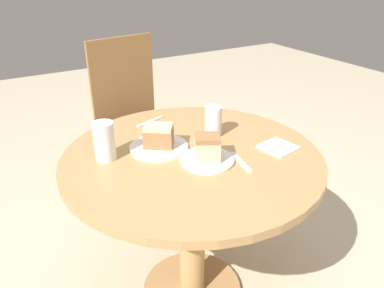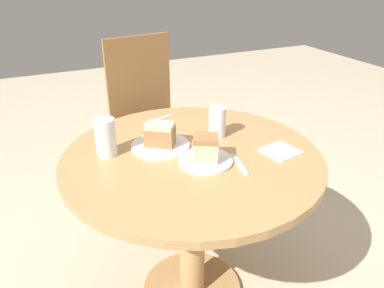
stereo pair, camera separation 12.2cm
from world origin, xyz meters
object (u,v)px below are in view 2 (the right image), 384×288
Objects in this scene: plate_near at (205,161)px; cake_slice_far at (160,134)px; glass_water at (217,124)px; chair at (151,119)px; glass_lemonade at (106,139)px; cake_slice_near at (206,148)px; plate_far at (161,146)px.

cake_slice_far is (-0.10, 0.18, 0.05)m from plate_near.
glass_water is (0.24, -0.00, 0.00)m from cake_slice_far.
cake_slice_far reaches higher than plate_near.
plate_near is 1.59× the size of glass_water.
chair is 0.82m from cake_slice_far.
glass_lemonade reaches higher than cake_slice_far.
plate_near is 0.05m from cake_slice_near.
plate_near is 1.69× the size of cake_slice_near.
glass_lemonade is (-0.30, 0.20, 0.06)m from plate_near.
chair is at bearing 83.41° from plate_near.
plate_near and plate_far have the same top height.
chair reaches higher than plate_far.
cake_slice_near is 0.22m from glass_water.
plate_far is at bearing 120.19° from cake_slice_near.
plate_near is at bearing -33.67° from glass_lemonade.
plate_near is 1.38× the size of glass_lemonade.
glass_water is at bearing -1.02° from plate_far.
cake_slice_near is 0.94× the size of glass_water.
chair is 7.41× the size of cake_slice_far.
cake_slice_far is at bearing -113.75° from chair.
cake_slice_near is (0.10, -0.18, 0.05)m from plate_far.
cake_slice_near is 0.37m from glass_lemonade.
glass_water is (0.14, 0.17, 0.05)m from plate_near.
cake_slice_far is at bearing -6.87° from glass_lemonade.
plate_far is at bearing 120.19° from plate_near.
chair reaches higher than cake_slice_far.
cake_slice_far reaches higher than plate_far.
chair is 8.35× the size of cake_slice_near.
plate_far is 0.05m from cake_slice_far.
cake_slice_far is at bearing 120.19° from cake_slice_near.
plate_far is at bearing -113.75° from chair.
glass_lemonade is (-0.41, -0.72, 0.27)m from chair.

